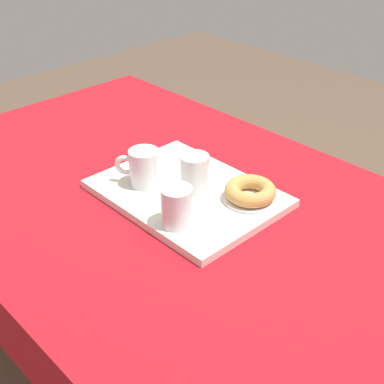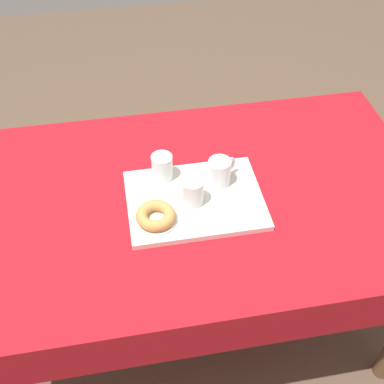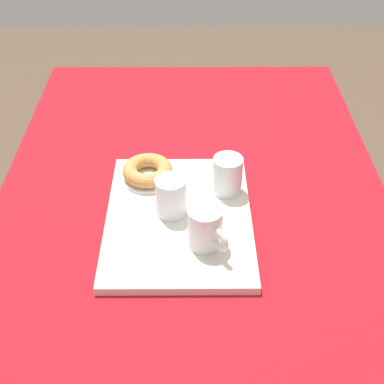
{
  "view_description": "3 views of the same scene",
  "coord_description": "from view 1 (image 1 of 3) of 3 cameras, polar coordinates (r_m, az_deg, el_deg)",
  "views": [
    {
      "loc": [
        0.78,
        -0.69,
        1.42
      ],
      "look_at": [
        0.04,
        0.01,
        0.78
      ],
      "focal_mm": 49.09,
      "sensor_mm": 36.0,
      "label": 1
    },
    {
      "loc": [
        0.2,
        1.1,
        1.88
      ],
      "look_at": [
        0.01,
        0.04,
        0.8
      ],
      "focal_mm": 46.71,
      "sensor_mm": 36.0,
      "label": 2
    },
    {
      "loc": [
        -0.89,
        0.01,
        1.54
      ],
      "look_at": [
        0.06,
        0.0,
        0.77
      ],
      "focal_mm": 50.16,
      "sensor_mm": 36.0,
      "label": 3
    }
  ],
  "objects": [
    {
      "name": "water_glass_near",
      "position": [
        1.23,
        0.29,
        1.91
      ],
      "size": [
        0.07,
        0.07,
        0.09
      ],
      "color": "white",
      "rests_on": "serving_tray"
    },
    {
      "name": "water_glass_far",
      "position": [
        1.11,
        -1.67,
        -1.81
      ],
      "size": [
        0.07,
        0.07,
        0.09
      ],
      "color": "white",
      "rests_on": "serving_tray"
    },
    {
      "name": "dining_table",
      "position": [
        1.29,
        -1.55,
        -4.58
      ],
      "size": [
        1.55,
        0.92,
        0.74
      ],
      "color": "#A8141E",
      "rests_on": "ground"
    },
    {
      "name": "serving_tray",
      "position": [
        1.25,
        -0.47,
        -0.19
      ],
      "size": [
        0.42,
        0.32,
        0.02
      ],
      "primitive_type": "cube",
      "color": "silver",
      "rests_on": "dining_table"
    },
    {
      "name": "tea_mug_left",
      "position": [
        1.25,
        -5.28,
        2.54
      ],
      "size": [
        0.1,
        0.08,
        0.09
      ],
      "color": "white",
      "rests_on": "serving_tray"
    },
    {
      "name": "sugar_donut_left",
      "position": [
        1.2,
        6.35,
        0.12
      ],
      "size": [
        0.12,
        0.12,
        0.03
      ],
      "primitive_type": "torus",
      "color": "tan",
      "rests_on": "donut_plate_left"
    },
    {
      "name": "donut_plate_left",
      "position": [
        1.22,
        6.3,
        -0.71
      ],
      "size": [
        0.12,
        0.12,
        0.01
      ],
      "primitive_type": "cylinder",
      "color": "white",
      "rests_on": "serving_tray"
    }
  ]
}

